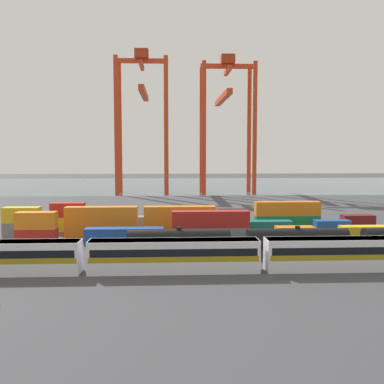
{
  "coord_description": "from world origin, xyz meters",
  "views": [
    {
      "loc": [
        -8.39,
        -71.63,
        14.11
      ],
      "look_at": [
        -3.64,
        23.35,
        6.06
      ],
      "focal_mm": 42.34,
      "sensor_mm": 36.0,
      "label": 1
    }
  ],
  "objects_px": {
    "shipping_container_19": "(287,222)",
    "gantry_crane_west": "(142,108)",
    "shipping_container_7": "(22,230)",
    "shipping_container_15": "(68,224)",
    "shipping_container_9": "(102,230)",
    "shipping_container_17": "(142,223)",
    "shipping_container_21": "(358,222)",
    "gantry_crane_central": "(226,110)",
    "shipping_container_5": "(295,235)",
    "passenger_train": "(174,254)",
    "shipping_container_3": "(210,235)",
    "shipping_container_0": "(37,237)",
    "shipping_container_14": "(332,228)"
  },
  "relations": [
    {
      "from": "shipping_container_19",
      "to": "gantry_crane_west",
      "type": "bearing_deg",
      "value": 111.15
    },
    {
      "from": "shipping_container_7",
      "to": "shipping_container_19",
      "type": "height_order",
      "value": "same"
    },
    {
      "from": "passenger_train",
      "to": "gantry_crane_west",
      "type": "bearing_deg",
      "value": 95.17
    },
    {
      "from": "shipping_container_9",
      "to": "shipping_container_5",
      "type": "bearing_deg",
      "value": -11.66
    },
    {
      "from": "shipping_container_14",
      "to": "shipping_container_21",
      "type": "height_order",
      "value": "same"
    },
    {
      "from": "shipping_container_3",
      "to": "shipping_container_5",
      "type": "height_order",
      "value": "same"
    },
    {
      "from": "passenger_train",
      "to": "shipping_container_21",
      "type": "bearing_deg",
      "value": 40.4
    },
    {
      "from": "shipping_container_17",
      "to": "shipping_container_19",
      "type": "height_order",
      "value": "same"
    },
    {
      "from": "shipping_container_9",
      "to": "gantry_crane_west",
      "type": "height_order",
      "value": "gantry_crane_west"
    },
    {
      "from": "shipping_container_19",
      "to": "shipping_container_5",
      "type": "bearing_deg",
      "value": -99.48
    },
    {
      "from": "shipping_container_15",
      "to": "shipping_container_21",
      "type": "height_order",
      "value": "same"
    },
    {
      "from": "shipping_container_21",
      "to": "shipping_container_14",
      "type": "bearing_deg",
      "value": -138.49
    },
    {
      "from": "shipping_container_7",
      "to": "shipping_container_9",
      "type": "xyz_separation_m",
      "value": [
        13.25,
        0.0,
        0.0
      ]
    },
    {
      "from": "shipping_container_14",
      "to": "shipping_container_15",
      "type": "xyz_separation_m",
      "value": [
        -46.82,
        6.47,
        0.0
      ]
    },
    {
      "from": "shipping_container_9",
      "to": "shipping_container_21",
      "type": "relative_size",
      "value": 2.0
    },
    {
      "from": "shipping_container_3",
      "to": "shipping_container_21",
      "type": "relative_size",
      "value": 2.0
    },
    {
      "from": "shipping_container_9",
      "to": "shipping_container_21",
      "type": "xyz_separation_m",
      "value": [
        47.07,
        6.47,
        0.0
      ]
    },
    {
      "from": "shipping_container_3",
      "to": "shipping_container_5",
      "type": "distance_m",
      "value": 13.45
    },
    {
      "from": "shipping_container_9",
      "to": "shipping_container_15",
      "type": "height_order",
      "value": "same"
    },
    {
      "from": "shipping_container_3",
      "to": "shipping_container_21",
      "type": "xyz_separation_m",
      "value": [
        29.14,
        12.94,
        0.0
      ]
    },
    {
      "from": "passenger_train",
      "to": "shipping_container_17",
      "type": "xyz_separation_m",
      "value": [
        -5.57,
        29.81,
        -0.84
      ]
    },
    {
      "from": "shipping_container_0",
      "to": "shipping_container_5",
      "type": "bearing_deg",
      "value": 0.0
    },
    {
      "from": "passenger_train",
      "to": "shipping_container_21",
      "type": "relative_size",
      "value": 10.37
    },
    {
      "from": "gantry_crane_central",
      "to": "shipping_container_9",
      "type": "bearing_deg",
      "value": -109.94
    },
    {
      "from": "shipping_container_5",
      "to": "shipping_container_19",
      "type": "bearing_deg",
      "value": 80.52
    },
    {
      "from": "shipping_container_5",
      "to": "gantry_crane_central",
      "type": "distance_m",
      "value": 99.76
    },
    {
      "from": "shipping_container_7",
      "to": "shipping_container_14",
      "type": "distance_m",
      "value": 53.01
    },
    {
      "from": "shipping_container_14",
      "to": "shipping_container_3",
      "type": "bearing_deg",
      "value": -163.49
    },
    {
      "from": "shipping_container_17",
      "to": "gantry_crane_west",
      "type": "height_order",
      "value": "gantry_crane_west"
    },
    {
      "from": "shipping_container_19",
      "to": "shipping_container_21",
      "type": "bearing_deg",
      "value": 0.0
    },
    {
      "from": "passenger_train",
      "to": "shipping_container_3",
      "type": "bearing_deg",
      "value": 70.78
    },
    {
      "from": "gantry_crane_west",
      "to": "gantry_crane_central",
      "type": "xyz_separation_m",
      "value": [
        30.36,
        1.01,
        -0.59
      ]
    },
    {
      "from": "shipping_container_0",
      "to": "shipping_container_19",
      "type": "distance_m",
      "value": 44.44
    },
    {
      "from": "shipping_container_7",
      "to": "shipping_container_21",
      "type": "xyz_separation_m",
      "value": [
        60.32,
        6.47,
        0.0
      ]
    },
    {
      "from": "shipping_container_14",
      "to": "shipping_container_19",
      "type": "xyz_separation_m",
      "value": [
        -6.22,
        6.47,
        0.0
      ]
    },
    {
      "from": "passenger_train",
      "to": "shipping_container_9",
      "type": "bearing_deg",
      "value": 117.3
    },
    {
      "from": "shipping_container_7",
      "to": "shipping_container_19",
      "type": "distance_m",
      "value": 47.23
    },
    {
      "from": "shipping_container_3",
      "to": "shipping_container_15",
      "type": "distance_m",
      "value": 28.14
    },
    {
      "from": "shipping_container_9",
      "to": "passenger_train",
      "type": "bearing_deg",
      "value": -62.7
    },
    {
      "from": "shipping_container_15",
      "to": "shipping_container_7",
      "type": "bearing_deg",
      "value": -133.72
    },
    {
      "from": "shipping_container_21",
      "to": "gantry_crane_west",
      "type": "height_order",
      "value": "gantry_crane_west"
    },
    {
      "from": "passenger_train",
      "to": "shipping_container_9",
      "type": "distance_m",
      "value": 26.28
    },
    {
      "from": "shipping_container_0",
      "to": "shipping_container_15",
      "type": "xyz_separation_m",
      "value": [
        1.91,
        12.94,
        0.0
      ]
    },
    {
      "from": "shipping_container_17",
      "to": "shipping_container_19",
      "type": "distance_m",
      "value": 27.07
    },
    {
      "from": "shipping_container_7",
      "to": "shipping_container_15",
      "type": "height_order",
      "value": "same"
    },
    {
      "from": "shipping_container_14",
      "to": "shipping_container_15",
      "type": "relative_size",
      "value": 1.0
    },
    {
      "from": "shipping_container_0",
      "to": "shipping_container_3",
      "type": "distance_m",
      "value": 26.9
    },
    {
      "from": "passenger_train",
      "to": "gantry_crane_west",
      "type": "relative_size",
      "value": 1.24
    },
    {
      "from": "passenger_train",
      "to": "shipping_container_17",
      "type": "distance_m",
      "value": 30.34
    },
    {
      "from": "shipping_container_21",
      "to": "shipping_container_9",
      "type": "bearing_deg",
      "value": -172.17
    }
  ]
}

